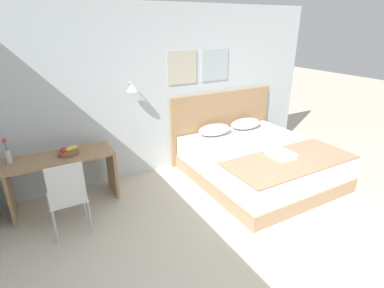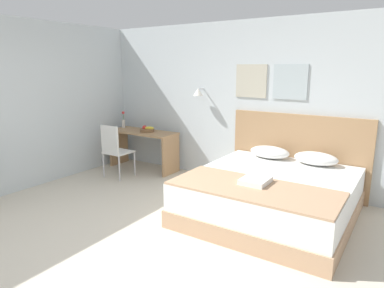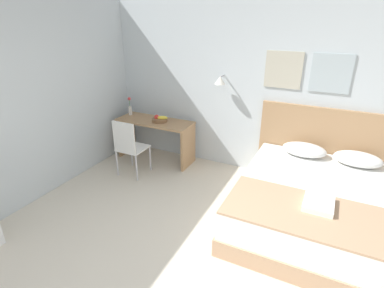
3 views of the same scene
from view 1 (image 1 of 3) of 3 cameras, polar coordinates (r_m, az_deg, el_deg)
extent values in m
plane|color=beige|center=(3.34, 18.99, -24.52)|extent=(24.00, 24.00, 0.00)
cube|color=silver|center=(4.88, -5.77, 9.74)|extent=(5.78, 0.06, 2.65)
cube|color=#B7B29E|center=(4.93, -1.91, 14.39)|extent=(0.52, 0.02, 0.52)
cube|color=#A8B7BC|center=(5.25, 4.40, 14.81)|extent=(0.52, 0.02, 0.52)
cylinder|color=#B2B2B7|center=(4.55, -11.76, 11.37)|extent=(0.02, 0.16, 0.02)
cone|color=white|center=(4.47, -11.34, 10.57)|extent=(0.17, 0.17, 0.12)
cube|color=tan|center=(5.00, 12.59, -5.24)|extent=(1.97, 2.09, 0.22)
cube|color=white|center=(4.88, 12.86, -2.32)|extent=(1.93, 2.04, 0.34)
cube|color=#A87F56|center=(5.58, 5.76, 3.72)|extent=(2.09, 0.06, 1.23)
ellipsoid|color=white|center=(5.18, 4.31, 2.73)|extent=(0.60, 0.36, 0.18)
ellipsoid|color=white|center=(5.57, 10.21, 3.85)|extent=(0.60, 0.36, 0.18)
cube|color=tan|center=(4.43, 18.24, -2.95)|extent=(1.91, 0.83, 0.02)
cube|color=white|center=(4.47, 16.66, -1.89)|extent=(0.30, 0.35, 0.06)
cube|color=#A87F56|center=(4.32, -23.84, -2.30)|extent=(1.35, 0.52, 0.03)
cube|color=#A87F56|center=(4.48, -31.41, -8.13)|extent=(0.04, 0.48, 0.70)
cube|color=#A87F56|center=(4.55, -15.00, -4.94)|extent=(0.04, 0.48, 0.70)
cube|color=white|center=(3.88, -22.67, -9.33)|extent=(0.42, 0.42, 0.02)
cube|color=white|center=(3.59, -22.81, -7.34)|extent=(0.39, 0.03, 0.49)
cylinder|color=#B7B7BC|center=(4.16, -25.22, -11.29)|extent=(0.03, 0.03, 0.44)
cylinder|color=#B7B7BC|center=(4.18, -19.97, -10.25)|extent=(0.03, 0.03, 0.44)
cylinder|color=#B7B7BC|center=(3.84, -24.63, -14.19)|extent=(0.03, 0.03, 0.44)
cylinder|color=#B7B7BC|center=(3.86, -18.88, -13.03)|extent=(0.03, 0.03, 0.44)
cylinder|color=brown|center=(4.30, -22.50, -1.51)|extent=(0.26, 0.26, 0.05)
ellipsoid|color=yellow|center=(4.30, -21.93, -0.78)|extent=(0.19, 0.13, 0.07)
sphere|color=red|center=(4.27, -23.27, -1.09)|extent=(0.08, 0.08, 0.08)
cylinder|color=silver|center=(4.36, -31.58, -2.14)|extent=(0.06, 0.06, 0.16)
cylinder|color=#3D7538|center=(4.31, -31.97, -0.31)|extent=(0.01, 0.01, 0.14)
sphere|color=#DB3838|center=(4.29, -32.16, 0.56)|extent=(0.06, 0.06, 0.06)
camera|label=2|loc=(4.61, 70.24, 1.78)|focal=32.00mm
camera|label=3|loc=(3.01, 65.75, 10.95)|focal=28.00mm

